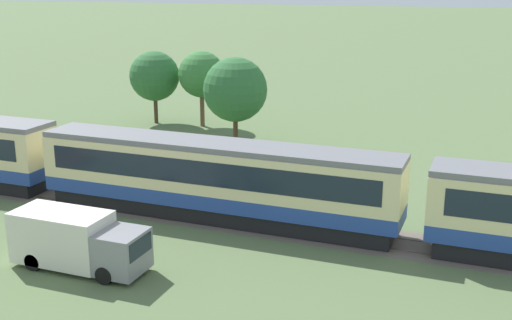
# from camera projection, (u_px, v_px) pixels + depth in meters

# --- Properties ---
(ground_plane) EXTENTS (600.00, 600.00, 0.00)m
(ground_plane) POSITION_uv_depth(u_px,v_px,m) (150.00, 202.00, 37.68)
(ground_plane) COLOR #566B42
(passenger_train) EXTENTS (63.20, 2.97, 4.30)m
(passenger_train) POSITION_uv_depth(u_px,v_px,m) (219.00, 177.00, 34.44)
(passenger_train) COLOR #234293
(passenger_train) RESTS_ON ground_plane
(railway_track) EXTENTS (130.44, 3.60, 0.04)m
(railway_track) POSITION_uv_depth(u_px,v_px,m) (245.00, 222.00, 34.57)
(railway_track) COLOR #665B51
(railway_track) RESTS_ON ground_plane
(delivery_truck_grey) EXTENTS (6.29, 2.21, 2.56)m
(delivery_truck_grey) POSITION_uv_depth(u_px,v_px,m) (77.00, 241.00, 28.77)
(delivery_truck_grey) COLOR gray
(delivery_truck_grey) RESTS_ON ground_plane
(yard_tree_0) EXTENTS (4.46, 4.46, 6.53)m
(yard_tree_0) POSITION_uv_depth(u_px,v_px,m) (154.00, 76.00, 57.41)
(yard_tree_0) COLOR #4C3823
(yard_tree_0) RESTS_ON ground_plane
(yard_tree_1) EXTENTS (4.06, 4.06, 6.67)m
(yard_tree_1) POSITION_uv_depth(u_px,v_px,m) (201.00, 74.00, 56.08)
(yard_tree_1) COLOR brown
(yard_tree_1) RESTS_ON ground_plane
(yard_tree_2) EXTENTS (5.04, 5.04, 6.89)m
(yard_tree_2) POSITION_uv_depth(u_px,v_px,m) (235.00, 90.00, 49.87)
(yard_tree_2) COLOR #4C3823
(yard_tree_2) RESTS_ON ground_plane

